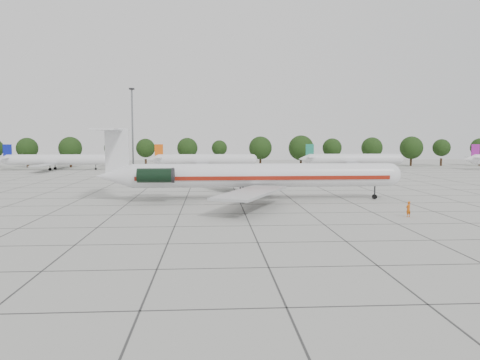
{
  "coord_description": "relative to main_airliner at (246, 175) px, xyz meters",
  "views": [
    {
      "loc": [
        -4.09,
        -64.75,
        9.34
      ],
      "look_at": [
        -0.16,
        -0.76,
        3.5
      ],
      "focal_mm": 35.0,
      "sensor_mm": 36.0,
      "label": 1
    }
  ],
  "objects": [
    {
      "name": "ground",
      "position": [
        -1.05,
        -4.17,
        -3.77
      ],
      "size": [
        260.0,
        260.0,
        0.0
      ],
      "primitive_type": "plane",
      "color": "#AFAFA7",
      "rests_on": "ground"
    },
    {
      "name": "apron_joints",
      "position": [
        -1.05,
        10.83,
        -3.76
      ],
      "size": [
        170.0,
        170.0,
        0.02
      ],
      "primitive_type": "cube",
      "color": "#383838",
      "rests_on": "ground"
    },
    {
      "name": "main_airliner",
      "position": [
        0.0,
        0.0,
        0.0
      ],
      "size": [
        45.5,
        35.77,
        10.67
      ],
      "rotation": [
        0.0,
        0.0,
        0.01
      ],
      "color": "silver",
      "rests_on": "ground"
    },
    {
      "name": "ground_crew",
      "position": [
        17.99,
        -15.79,
        -2.83
      ],
      "size": [
        0.81,
        0.71,
        1.87
      ],
      "primitive_type": "imported",
      "rotation": [
        0.0,
        0.0,
        3.61
      ],
      "color": "#C6510B",
      "rests_on": "ground"
    },
    {
      "name": "bg_airliner_b",
      "position": [
        -49.95,
        68.2,
        -0.86
      ],
      "size": [
        28.24,
        27.2,
        7.4
      ],
      "color": "silver",
      "rests_on": "ground"
    },
    {
      "name": "bg_airliner_c",
      "position": [
        -7.04,
        67.42,
        -0.86
      ],
      "size": [
        28.24,
        27.2,
        7.4
      ],
      "color": "silver",
      "rests_on": "ground"
    },
    {
      "name": "bg_airliner_d",
      "position": [
        37.23,
        68.06,
        -0.86
      ],
      "size": [
        28.24,
        27.2,
        7.4
      ],
      "color": "silver",
      "rests_on": "ground"
    },
    {
      "name": "tree_line",
      "position": [
        -12.74,
        80.83,
        2.21
      ],
      "size": [
        249.86,
        8.44,
        10.22
      ],
      "color": "#332114",
      "rests_on": "ground"
    },
    {
      "name": "floodlight_mast",
      "position": [
        -31.05,
        87.83,
        10.52
      ],
      "size": [
        1.6,
        1.6,
        25.45
      ],
      "color": "slate",
      "rests_on": "ground"
    }
  ]
}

